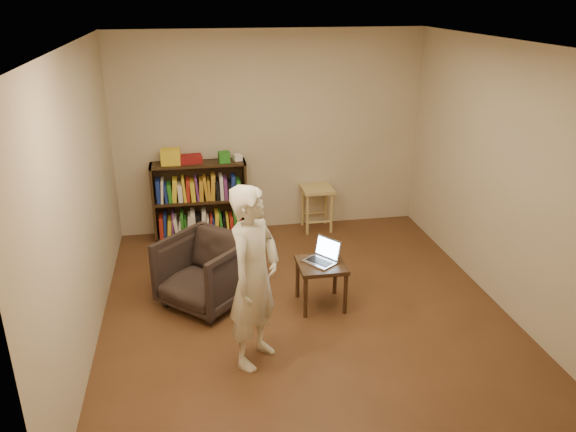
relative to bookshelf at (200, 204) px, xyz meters
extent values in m
plane|color=#472C17|center=(0.95, -2.09, -0.44)|extent=(4.50, 4.50, 0.00)
plane|color=white|center=(0.95, -2.09, 2.16)|extent=(4.50, 4.50, 0.00)
plane|color=beige|center=(0.95, 0.16, 0.86)|extent=(4.00, 0.00, 4.00)
plane|color=beige|center=(-1.05, -2.09, 0.86)|extent=(0.00, 4.50, 4.50)
plane|color=beige|center=(2.95, -2.09, 0.86)|extent=(0.00, 4.50, 4.50)
cube|color=black|center=(-0.58, -0.01, 0.06)|extent=(0.03, 0.30, 1.00)
cube|color=black|center=(0.59, -0.01, 0.06)|extent=(0.03, 0.30, 1.00)
cube|color=black|center=(0.00, 0.13, 0.06)|extent=(1.20, 0.02, 1.00)
cube|color=black|center=(0.00, -0.01, -0.42)|extent=(1.20, 0.30, 0.03)
cube|color=black|center=(0.00, -0.01, 0.06)|extent=(1.14, 0.30, 0.03)
cube|color=black|center=(0.00, -0.01, 0.55)|extent=(1.20, 0.30, 0.03)
cube|color=yellow|center=(-0.33, -0.02, 0.66)|extent=(0.24, 0.18, 0.19)
cube|color=maroon|center=(-0.08, 0.02, 0.61)|extent=(0.29, 0.23, 0.09)
cube|color=#288022|center=(0.33, -0.04, 0.63)|extent=(0.15, 0.15, 0.14)
cube|color=white|center=(0.51, 0.00, 0.60)|extent=(0.12, 0.12, 0.08)
cube|color=tan|center=(1.54, -0.06, 0.13)|extent=(0.41, 0.41, 0.04)
cylinder|color=tan|center=(1.38, -0.23, -0.16)|extent=(0.04, 0.04, 0.55)
cylinder|color=tan|center=(1.70, -0.23, -0.16)|extent=(0.04, 0.04, 0.55)
cylinder|color=tan|center=(1.38, 0.10, -0.16)|extent=(0.04, 0.04, 0.55)
cylinder|color=tan|center=(1.70, 0.10, -0.16)|extent=(0.04, 0.04, 0.55)
imported|color=black|center=(-0.02, -1.77, -0.08)|extent=(1.11, 1.11, 0.72)
cube|color=black|center=(1.14, -2.02, 0.02)|extent=(0.47, 0.47, 0.04)
cylinder|color=black|center=(0.93, -2.22, -0.22)|extent=(0.04, 0.04, 0.44)
cylinder|color=black|center=(1.34, -2.22, -0.22)|extent=(0.04, 0.04, 0.44)
cylinder|color=black|center=(0.93, -1.82, -0.22)|extent=(0.04, 0.04, 0.44)
cylinder|color=black|center=(1.34, -1.82, -0.22)|extent=(0.04, 0.04, 0.44)
cube|color=#AAA9AE|center=(1.12, -2.01, 0.05)|extent=(0.35, 0.37, 0.02)
cube|color=black|center=(1.12, -2.01, 0.06)|extent=(0.25, 0.28, 0.00)
cube|color=#AAA9AE|center=(1.22, -1.93, 0.16)|extent=(0.23, 0.28, 0.21)
cube|color=#B5DDFD|center=(1.22, -1.93, 0.16)|extent=(0.19, 0.24, 0.17)
imported|color=beige|center=(0.37, -2.81, 0.37)|extent=(0.67, 0.70, 1.61)
camera|label=1|loc=(-0.09, -6.92, 2.58)|focal=35.00mm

